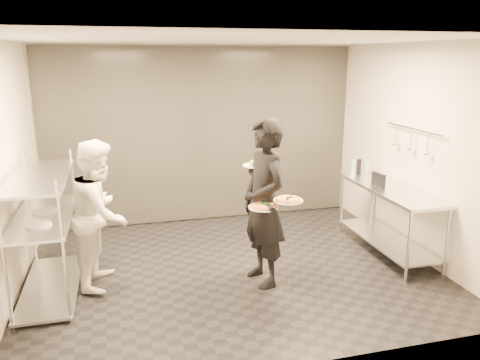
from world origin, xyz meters
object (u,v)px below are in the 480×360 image
object	(u,v)px
prep_counter	(389,209)
pizza_plate_near	(263,206)
pass_rack	(45,228)
bottle_dark	(359,166)
pizza_plate_far	(288,200)
bottle_clear	(367,167)
waiter	(264,203)
pos_monitor	(378,180)
chef	(100,213)
salad_plate	(255,164)
bottle_green	(353,168)

from	to	relation	value
prep_counter	pizza_plate_near	bearing A→B (deg)	-162.84
pass_rack	bottle_dark	distance (m)	4.37
pass_rack	bottle_dark	size ratio (longest dim) A/B	7.05
prep_counter	pizza_plate_far	distance (m)	1.89
prep_counter	bottle_clear	xyz separation A→B (m)	(0.07, 0.76, 0.40)
pass_rack	waiter	world-z (taller)	waiter
prep_counter	pizza_plate_far	xyz separation A→B (m)	(-1.71, -0.67, 0.46)
bottle_dark	pass_rack	bearing A→B (deg)	-169.39
prep_counter	pizza_plate_near	size ratio (longest dim) A/B	5.40
waiter	pos_monitor	bearing A→B (deg)	95.39
pass_rack	chef	size ratio (longest dim) A/B	0.93
chef	pizza_plate_near	xyz separation A→B (m)	(1.76, -0.68, 0.15)
prep_counter	salad_plate	size ratio (longest dim) A/B	6.14
pizza_plate_near	bottle_dark	distance (m)	2.39
bottle_green	bottle_clear	world-z (taller)	bottle_green
pass_rack	pizza_plate_near	distance (m)	2.45
pass_rack	waiter	bearing A→B (deg)	-9.36
waiter	pos_monitor	distance (m)	1.86
chef	pos_monitor	world-z (taller)	chef
pass_rack	salad_plate	bearing A→B (deg)	-3.26
pos_monitor	pizza_plate_far	bearing A→B (deg)	-159.41
pizza_plate_far	salad_plate	world-z (taller)	salad_plate
pizza_plate_far	bottle_dark	world-z (taller)	bottle_dark
pizza_plate_near	bottle_clear	distance (m)	2.46
pizza_plate_far	bottle_green	size ratio (longest dim) A/B	1.36
bottle_clear	bottle_dark	world-z (taller)	bottle_dark
bottle_dark	waiter	bearing A→B (deg)	-147.04
waiter	pizza_plate_near	distance (m)	0.22
waiter	salad_plate	bearing A→B (deg)	175.52
chef	bottle_dark	world-z (taller)	chef
prep_counter	waiter	bearing A→B (deg)	-168.03
waiter	bottle_green	bearing A→B (deg)	111.77
pizza_plate_far	bottle_clear	world-z (taller)	bottle_clear
pass_rack	bottle_clear	distance (m)	4.47
pass_rack	bottle_clear	bearing A→B (deg)	9.88
prep_counter	chef	distance (m)	3.74
pizza_plate_near	salad_plate	size ratio (longest dim) A/B	1.14
pizza_plate_near	pizza_plate_far	xyz separation A→B (m)	(0.27, -0.06, 0.07)
chef	salad_plate	distance (m)	1.89
pass_rack	pos_monitor	distance (m)	4.22
pass_rack	chef	bearing A→B (deg)	7.05
pos_monitor	bottle_green	bearing A→B (deg)	90.88
pos_monitor	pass_rack	bearing A→B (deg)	175.85
pizza_plate_near	bottle_dark	size ratio (longest dim) A/B	1.47
pos_monitor	bottle_dark	size ratio (longest dim) A/B	1.09
pass_rack	chef	distance (m)	0.61
prep_counter	salad_plate	bearing A→B (deg)	-175.87
bottle_clear	prep_counter	bearing A→B (deg)	-95.12
pizza_plate_near	bottle_clear	world-z (taller)	bottle_clear
waiter	chef	distance (m)	1.89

